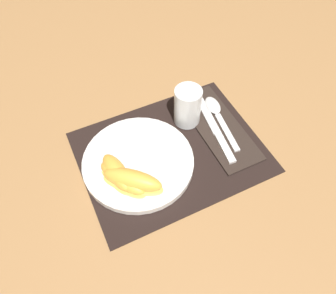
# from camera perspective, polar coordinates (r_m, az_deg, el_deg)

# --- Properties ---
(ground_plane) EXTENTS (3.00, 3.00, 0.00)m
(ground_plane) POSITION_cam_1_polar(r_m,az_deg,el_deg) (0.74, 0.55, -0.90)
(ground_plane) COLOR #A37547
(placemat) EXTENTS (0.40, 0.31, 0.00)m
(placemat) POSITION_cam_1_polar(r_m,az_deg,el_deg) (0.74, 0.56, -0.82)
(placemat) COLOR black
(placemat) RESTS_ON ground_plane
(plate) EXTENTS (0.24, 0.24, 0.02)m
(plate) POSITION_cam_1_polar(r_m,az_deg,el_deg) (0.71, -5.05, -2.91)
(plate) COLOR white
(plate) RESTS_ON placemat
(juice_glass) EXTENTS (0.06, 0.06, 0.10)m
(juice_glass) POSITION_cam_1_polar(r_m,az_deg,el_deg) (0.76, 3.40, 6.85)
(juice_glass) COLOR silver
(juice_glass) RESTS_ON placemat
(napkin) EXTENTS (0.10, 0.26, 0.00)m
(napkin) POSITION_cam_1_polar(r_m,az_deg,el_deg) (0.79, 8.66, 3.60)
(napkin) COLOR #2D231E
(napkin) RESTS_ON placemat
(knife) EXTENTS (0.05, 0.21, 0.01)m
(knife) POSITION_cam_1_polar(r_m,az_deg,el_deg) (0.78, 8.19, 3.12)
(knife) COLOR silver
(knife) RESTS_ON napkin
(spoon) EXTENTS (0.05, 0.17, 0.01)m
(spoon) POSITION_cam_1_polar(r_m,az_deg,el_deg) (0.81, 8.43, 6.03)
(spoon) COLOR silver
(spoon) RESTS_ON napkin
(fork) EXTENTS (0.19, 0.05, 0.00)m
(fork) POSITION_cam_1_polar(r_m,az_deg,el_deg) (0.71, -5.85, -1.96)
(fork) COLOR silver
(fork) RESTS_ON plate
(citrus_wedge_0) EXTENTS (0.06, 0.11, 0.04)m
(citrus_wedge_0) POSITION_cam_1_polar(r_m,az_deg,el_deg) (0.68, -8.86, -4.49)
(citrus_wedge_0) COLOR #F7C656
(citrus_wedge_0) RESTS_ON plate
(citrus_wedge_1) EXTENTS (0.09, 0.13, 0.03)m
(citrus_wedge_1) POSITION_cam_1_polar(r_m,az_deg,el_deg) (0.67, -7.94, -5.42)
(citrus_wedge_1) COLOR #F7C656
(citrus_wedge_1) RESTS_ON plate
(citrus_wedge_2) EXTENTS (0.13, 0.12, 0.04)m
(citrus_wedge_2) POSITION_cam_1_polar(r_m,az_deg,el_deg) (0.66, -6.21, -5.81)
(citrus_wedge_2) COLOR #F7C656
(citrus_wedge_2) RESTS_ON plate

